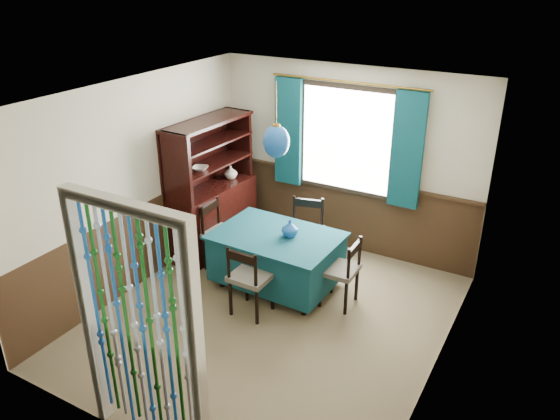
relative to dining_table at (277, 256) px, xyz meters
The scene contains 22 objects.
floor 0.80m from the dining_table, 66.00° to the right, with size 4.00×4.00×0.00m, color brown.
ceiling 2.20m from the dining_table, 66.00° to the right, with size 4.00×4.00×0.00m, color silver.
wall_back 1.63m from the dining_table, 78.50° to the left, with size 3.60×3.60×0.00m, color beige.
wall_front 2.77m from the dining_table, 83.93° to the right, with size 3.60×3.60×0.00m, color beige.
wall_left 1.85m from the dining_table, 157.58° to the right, with size 4.00×4.00×0.00m, color beige.
wall_right 2.33m from the dining_table, 16.79° to the right, with size 4.00×4.00×0.00m, color beige.
wainscot_back 1.39m from the dining_table, 78.37° to the left, with size 3.60×3.60×0.00m, color #372415.
wainscot_front 2.63m from the dining_table, 83.90° to the right, with size 3.60×3.60×0.00m, color #372415.
wainscot_left 1.63m from the dining_table, 157.38° to the right, with size 4.00×4.00×0.00m, color #372415.
wainscot_right 2.16m from the dining_table, 16.91° to the right, with size 4.00×4.00×0.00m, color #372415.
window 1.77m from the dining_table, 78.08° to the left, with size 1.32×0.12×1.42m, color black.
doorway 2.66m from the dining_table, 83.79° to the right, with size 1.16×0.12×2.18m, color silver, non-canonical shape.
dining_table is the anchor object (origin of this frame).
chair_near 0.64m from the dining_table, 87.79° to the right, with size 0.43×0.41×0.87m.
chair_far 0.63m from the dining_table, 83.86° to the left, with size 0.54×0.53×0.90m.
chair_left 0.87m from the dining_table, behind, with size 0.44×0.46×0.89m.
chair_right 0.84m from the dining_table, ahead, with size 0.40×0.42×0.84m.
sideboard 1.35m from the dining_table, 160.52° to the left, with size 0.55×1.41×1.82m.
pendant_lamp 1.44m from the dining_table, 63.43° to the left, with size 0.29×0.29×0.83m.
vase_table 0.42m from the dining_table, 17.77° to the left, with size 0.18×0.18×0.19m, color navy.
bowl_shelf 1.48m from the dining_table, behind, with size 0.22×0.22×0.05m, color beige.
vase_sideboard 1.58m from the dining_table, 145.43° to the left, with size 0.20×0.20×0.21m, color beige.
Camera 1 is at (2.57, -4.34, 3.63)m, focal length 35.00 mm.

